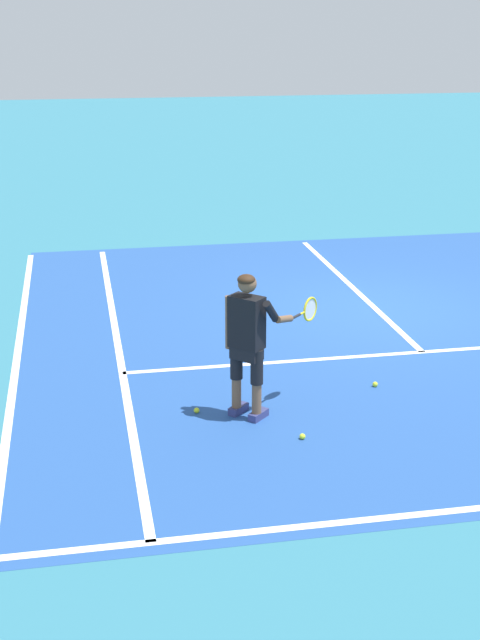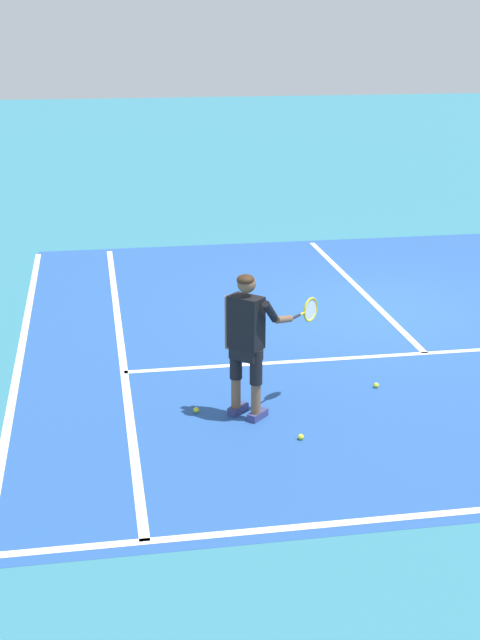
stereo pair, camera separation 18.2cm
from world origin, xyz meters
The scene contains 10 objects.
ground_plane centered at (0.00, 0.00, 0.00)m, with size 80.00×80.00×0.00m, color teal.
court_inner_surface centered at (0.00, -0.75, 0.00)m, with size 10.98×10.79×0.00m, color #234C93.
line_service centered at (0.00, -1.95, 0.00)m, with size 8.23×0.10×0.01m, color white.
line_centre_service centered at (0.00, 1.25, 0.00)m, with size 0.10×6.40×0.01m, color white.
line_singles_left centered at (-4.12, -0.75, 0.00)m, with size 0.10×10.39×0.01m, color white.
line_doubles_left centered at (-5.49, -0.75, 0.00)m, with size 0.10×10.39×0.01m, color white.
tennis_player centered at (-2.76, -3.54, 0.99)m, with size 1.16×0.74×1.71m.
tennis_ball_near_feet centered at (-3.34, -3.34, 0.03)m, with size 0.07×0.07×0.07m, color #CCE02D.
tennis_ball_by_baseline centered at (-1.04, -2.99, 0.03)m, with size 0.07×0.07×0.07m, color #CCE02D.
tennis_ball_mid_court centered at (-2.30, -4.23, 0.03)m, with size 0.07×0.07×0.07m, color #CCE02D.
Camera 1 is at (-4.60, -12.71, 4.37)m, focal length 49.77 mm.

